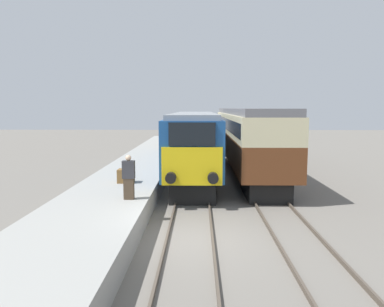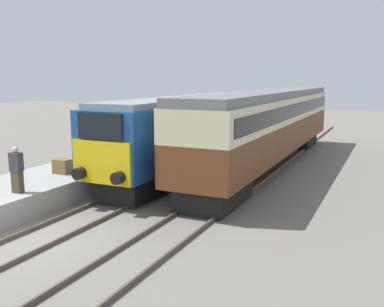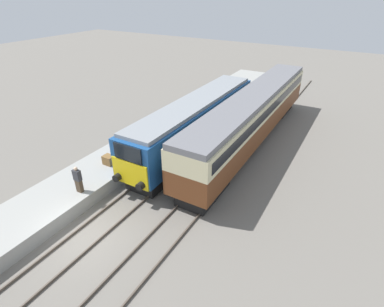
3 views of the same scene
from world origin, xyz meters
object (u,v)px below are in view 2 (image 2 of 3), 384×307
object	(u,v)px
passenger_carriage	(271,121)
person_on_platform	(17,170)
locomotive	(191,129)
luggage_crate	(63,166)

from	to	relation	value
passenger_carriage	person_on_platform	size ratio (longest dim) A/B	12.51
locomotive	luggage_crate	world-z (taller)	locomotive
passenger_carriage	luggage_crate	world-z (taller)	passenger_carriage
passenger_carriage	person_on_platform	xyz separation A→B (m)	(-5.66, -12.20, -0.85)
locomotive	person_on_platform	bearing A→B (deg)	-103.61
locomotive	passenger_carriage	size ratio (longest dim) A/B	0.77
luggage_crate	person_on_platform	bearing A→B (deg)	-76.93
locomotive	person_on_platform	world-z (taller)	locomotive
locomotive	person_on_platform	size ratio (longest dim) A/B	9.57
locomotive	person_on_platform	xyz separation A→B (m)	(-2.26, -9.32, -0.52)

